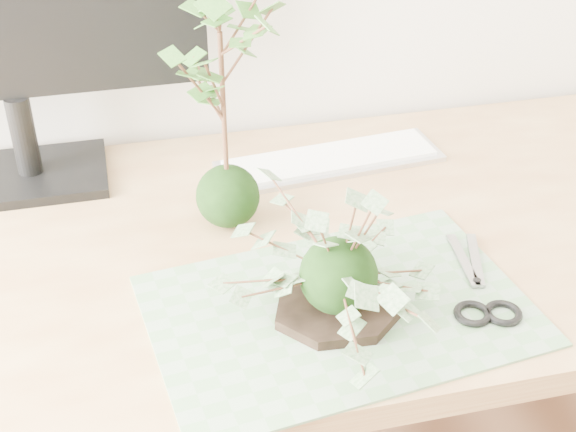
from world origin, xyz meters
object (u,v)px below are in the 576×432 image
at_px(ivy_kokedama, 340,245).
at_px(keyboard, 330,160).
at_px(desk, 324,278).
at_px(maple_kokedama, 221,49).

height_order(ivy_kokedama, keyboard, ivy_kokedama).
relative_size(desk, keyboard, 4.03).
bearing_deg(keyboard, maple_kokedama, -150.64).
distance_m(ivy_kokedama, maple_kokedama, 0.31).
bearing_deg(ivy_kokedama, keyboard, 75.40).
relative_size(desk, ivy_kokedama, 4.41).
distance_m(desk, keyboard, 0.23).
bearing_deg(desk, ivy_kokedama, -101.20).
distance_m(maple_kokedama, keyboard, 0.37).
bearing_deg(ivy_kokedama, maple_kokedama, 111.58).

